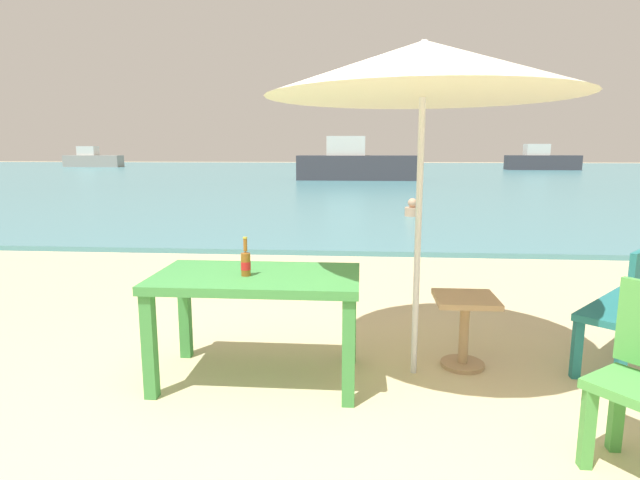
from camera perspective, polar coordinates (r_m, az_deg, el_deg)
ground_plane at (r=3.09m, az=0.33°, el=-21.17°), size 120.00×120.00×0.00m
sea_water at (r=32.68m, az=4.23°, el=7.30°), size 120.00×50.00×0.08m
picnic_table_green at (r=3.59m, az=-6.96°, el=-5.44°), size 1.40×0.80×0.76m
beer_bottle_amber at (r=3.50m, az=-8.21°, el=-2.44°), size 0.07×0.07×0.26m
patio_umbrella at (r=3.63m, az=11.38°, el=18.01°), size 2.10×2.10×2.30m
side_table_wood at (r=3.99m, az=15.68°, el=-8.60°), size 0.44×0.44×0.54m
bench_teal_center at (r=4.48m, az=31.75°, el=-5.19°), size 1.06×1.14×0.95m
swimmer_person at (r=12.00m, az=10.16°, el=3.38°), size 0.34×0.34×0.41m
boat_cargo_ship at (r=47.87m, az=-23.83°, el=8.14°), size 4.73×1.29×1.72m
boat_tanker at (r=25.71m, az=3.89°, el=8.35°), size 5.83×1.59×2.12m
boat_fishing_trawler at (r=41.14m, az=23.27°, el=8.07°), size 5.10×1.39×1.86m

